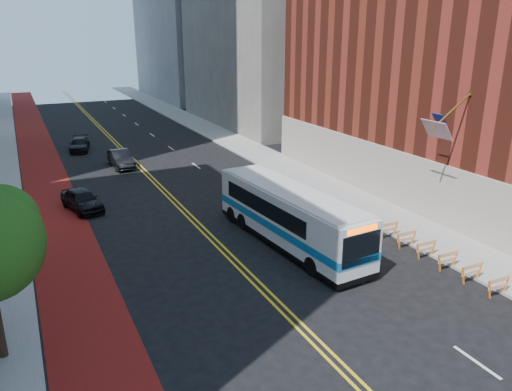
{
  "coord_description": "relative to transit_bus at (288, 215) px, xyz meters",
  "views": [
    {
      "loc": [
        -9.65,
        -12.69,
        11.93
      ],
      "look_at": [
        0.35,
        8.0,
        4.31
      ],
      "focal_mm": 35.0,
      "sensor_mm": 36.0,
      "label": 1
    }
  ],
  "objects": [
    {
      "name": "ground",
      "position": [
        -3.81,
        -10.86,
        -1.75
      ],
      "size": [
        160.0,
        160.0,
        0.0
      ],
      "primitive_type": "plane",
      "color": "black",
      "rests_on": "ground"
    },
    {
      "name": "brick_building",
      "position": [
        18.12,
        1.14,
        9.21
      ],
      "size": [
        18.73,
        36.0,
        22.0
      ],
      "color": "maroon",
      "rests_on": "ground"
    },
    {
      "name": "transit_bus",
      "position": [
        0.0,
        0.0,
        0.0
      ],
      "size": [
        3.62,
        12.38,
        3.36
      ],
      "rotation": [
        0.0,
        0.0,
        0.08
      ],
      "color": "silver",
      "rests_on": "ground"
    },
    {
      "name": "construction_barriers",
      "position": [
        5.79,
        -7.44,
        -1.08
      ],
      "size": [
        1.42,
        10.91,
        1.0
      ],
      "color": "orange",
      "rests_on": "ground"
    },
    {
      "name": "sidewalk_right",
      "position": [
        8.19,
        19.14,
        -1.68
      ],
      "size": [
        4.0,
        140.0,
        0.15
      ],
      "primitive_type": "cube",
      "color": "gray",
      "rests_on": "ground"
    },
    {
      "name": "car_b",
      "position": [
        -5.33,
        21.75,
        -0.97
      ],
      "size": [
        1.77,
        4.76,
        1.55
      ],
      "primitive_type": "imported",
      "rotation": [
        0.0,
        0.0,
        0.03
      ],
      "color": "black",
      "rests_on": "ground"
    },
    {
      "name": "car_c",
      "position": [
        -7.88,
        30.21,
        -1.1
      ],
      "size": [
        2.66,
        4.76,
        1.3
      ],
      "primitive_type": "imported",
      "rotation": [
        0.0,
        0.0,
        -0.2
      ],
      "color": "black",
      "rests_on": "ground"
    },
    {
      "name": "center_line_inner",
      "position": [
        -3.99,
        19.14,
        -1.75
      ],
      "size": [
        0.14,
        140.0,
        0.01
      ],
      "primitive_type": "cube",
      "color": "gold",
      "rests_on": "ground"
    },
    {
      "name": "center_line_outer",
      "position": [
        -3.63,
        19.14,
        -1.75
      ],
      "size": [
        0.14,
        140.0,
        0.01
      ],
      "primitive_type": "cube",
      "color": "gold",
      "rests_on": "ground"
    },
    {
      "name": "lane_dashes",
      "position": [
        0.99,
        27.14,
        -1.75
      ],
      "size": [
        0.14,
        98.2,
        0.01
      ],
      "color": "silver",
      "rests_on": "ground"
    },
    {
      "name": "car_a",
      "position": [
        -10.12,
        11.19,
        -1.0
      ],
      "size": [
        2.83,
        4.7,
        1.5
      ],
      "primitive_type": "imported",
      "rotation": [
        0.0,
        0.0,
        0.26
      ],
      "color": "black",
      "rests_on": "ground"
    },
    {
      "name": "bus_lane_paint",
      "position": [
        -11.91,
        19.14,
        -1.75
      ],
      "size": [
        3.6,
        140.0,
        0.01
      ],
      "primitive_type": "cube",
      "color": "#62130E",
      "rests_on": "ground"
    }
  ]
}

